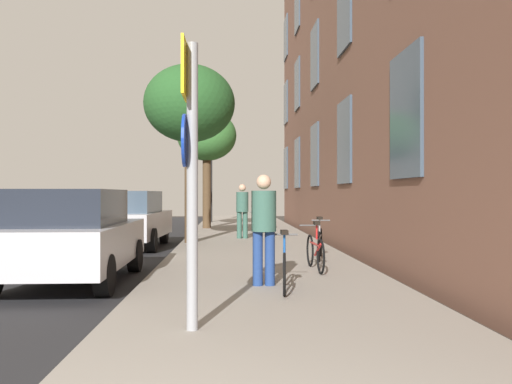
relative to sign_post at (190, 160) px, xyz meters
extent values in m
plane|color=#332D28|center=(-2.42, 11.37, -1.91)|extent=(41.80, 41.80, 0.00)
cube|color=#232326|center=(-4.52, 11.37, -1.91)|extent=(7.00, 38.00, 0.01)
cube|color=gray|center=(1.08, 11.37, -1.85)|extent=(4.20, 38.00, 0.12)
cube|color=brown|center=(3.68, 10.87, 5.52)|extent=(0.50, 27.00, 14.87)
cube|color=#384756|center=(3.40, 3.37, 0.99)|extent=(0.06, 1.62, 2.18)
cube|color=#384756|center=(3.40, 8.37, 0.99)|extent=(0.06, 1.62, 2.18)
cube|color=#384756|center=(3.40, 13.37, 0.99)|extent=(0.06, 1.62, 2.18)
cube|color=#384756|center=(3.40, 18.37, 0.99)|extent=(0.06, 1.62, 2.18)
cube|color=#384756|center=(3.40, 23.37, 0.99)|extent=(0.06, 1.62, 2.18)
cube|color=#384756|center=(3.40, 8.37, 4.46)|extent=(0.06, 1.62, 2.18)
cube|color=#384756|center=(3.40, 13.37, 4.46)|extent=(0.06, 1.62, 2.18)
cube|color=#384756|center=(3.40, 18.37, 4.46)|extent=(0.06, 1.62, 2.18)
cube|color=#384756|center=(3.40, 23.37, 4.46)|extent=(0.06, 1.62, 2.18)
cube|color=#384756|center=(3.40, 18.37, 7.93)|extent=(0.06, 1.62, 2.18)
cube|color=#384756|center=(3.40, 23.37, 7.93)|extent=(0.06, 1.62, 2.18)
cylinder|color=gray|center=(0.03, 0.00, -0.28)|extent=(0.12, 0.12, 3.03)
cube|color=yellow|center=(-0.05, 0.00, 0.95)|extent=(0.03, 0.60, 0.60)
cylinder|color=#14339E|center=(-0.05, 0.00, 0.20)|extent=(0.03, 0.56, 0.56)
cylinder|color=black|center=(-0.53, 22.24, 0.11)|extent=(0.12, 0.12, 3.82)
cube|color=black|center=(-0.71, 22.24, 1.57)|extent=(0.20, 0.24, 0.80)
sphere|color=#4B0707|center=(-0.82, 22.24, 1.83)|extent=(0.16, 0.16, 0.16)
sphere|color=orange|center=(-0.82, 22.24, 1.57)|extent=(0.16, 0.16, 0.16)
sphere|color=#083E11|center=(-0.82, 22.24, 1.31)|extent=(0.16, 0.16, 0.16)
cylinder|color=#4C3823|center=(-0.76, 10.40, -0.15)|extent=(0.29, 0.29, 3.29)
ellipsoid|color=#235123|center=(-0.76, 10.40, 2.29)|extent=(2.67, 2.67, 2.27)
cylinder|color=#4C3823|center=(-0.54, 17.21, -0.24)|extent=(0.35, 0.35, 3.12)
ellipsoid|color=#387533|center=(-0.54, 17.21, 2.07)|extent=(2.48, 2.48, 2.10)
torus|color=black|center=(1.28, 2.83, -1.49)|extent=(0.10, 0.62, 0.61)
torus|color=black|center=(1.18, 1.84, -1.49)|extent=(0.10, 0.62, 0.61)
cylinder|color=#194C99|center=(1.23, 2.34, -1.32)|extent=(0.13, 0.84, 0.04)
cylinder|color=#194C99|center=(1.21, 2.09, -1.40)|extent=(0.09, 0.51, 0.28)
cylinder|color=#194C99|center=(1.22, 2.19, -1.08)|extent=(0.04, 0.04, 0.28)
cube|color=black|center=(1.22, 2.19, -0.92)|extent=(0.10, 0.24, 0.06)
cylinder|color=#4C4C4C|center=(1.28, 2.83, -1.00)|extent=(0.42, 0.07, 0.03)
torus|color=black|center=(2.00, 4.98, -1.48)|extent=(0.06, 0.63, 0.63)
torus|color=black|center=(2.04, 3.91, -1.48)|extent=(0.06, 0.63, 0.63)
cylinder|color=#B21E1E|center=(2.02, 4.44, -1.31)|extent=(0.07, 0.91, 0.04)
cylinder|color=#B21E1E|center=(2.03, 4.18, -1.38)|extent=(0.06, 0.55, 0.30)
cylinder|color=#B21E1E|center=(2.03, 4.28, -1.06)|extent=(0.04, 0.04, 0.28)
cube|color=black|center=(2.03, 4.28, -0.90)|extent=(0.10, 0.24, 0.06)
cylinder|color=#4C4C4C|center=(2.00, 4.98, -0.98)|extent=(0.42, 0.04, 0.03)
torus|color=black|center=(2.50, 6.67, -1.47)|extent=(0.17, 0.64, 0.65)
torus|color=black|center=(2.30, 5.70, -1.47)|extent=(0.17, 0.64, 0.65)
cylinder|color=#99999E|center=(2.40, 6.19, -1.29)|extent=(0.22, 0.84, 0.04)
cylinder|color=#99999E|center=(2.35, 5.94, -1.37)|extent=(0.15, 0.51, 0.28)
cylinder|color=#99999E|center=(2.37, 6.04, -1.05)|extent=(0.04, 0.04, 0.28)
cube|color=black|center=(2.37, 6.04, -0.89)|extent=(0.10, 0.24, 0.06)
cylinder|color=#4C4C4C|center=(2.50, 6.67, -0.97)|extent=(0.42, 0.11, 0.03)
torus|color=black|center=(1.34, 13.61, -1.49)|extent=(0.09, 0.61, 0.61)
torus|color=black|center=(1.25, 12.59, -1.49)|extent=(0.09, 0.61, 0.61)
cylinder|color=#194C99|center=(1.29, 13.10, -1.32)|extent=(0.12, 0.87, 0.04)
cylinder|color=#194C99|center=(1.27, 12.84, -1.40)|extent=(0.09, 0.53, 0.28)
cylinder|color=#194C99|center=(1.28, 12.95, -1.09)|extent=(0.04, 0.04, 0.28)
cube|color=black|center=(1.28, 12.95, -0.93)|extent=(0.10, 0.24, 0.06)
cylinder|color=#4C4C4C|center=(1.34, 13.61, -1.01)|extent=(0.42, 0.07, 0.03)
cylinder|color=navy|center=(0.86, 2.77, -1.37)|extent=(0.16, 0.16, 0.85)
cylinder|color=navy|center=(1.05, 2.77, -1.37)|extent=(0.16, 0.16, 0.85)
cylinder|color=#33594C|center=(0.95, 2.77, -0.63)|extent=(0.53, 0.53, 0.64)
sphere|color=tan|center=(0.95, 2.77, -0.17)|extent=(0.23, 0.23, 0.23)
cylinder|color=#33594C|center=(0.73, 11.88, -1.37)|extent=(0.16, 0.16, 0.85)
cylinder|color=#33594C|center=(0.92, 11.88, -1.37)|extent=(0.16, 0.16, 0.85)
cylinder|color=#33594C|center=(0.82, 11.88, -0.62)|extent=(0.47, 0.47, 0.64)
sphere|color=tan|center=(0.82, 11.88, -0.17)|extent=(0.23, 0.23, 0.23)
cube|color=#B7B7BC|center=(-2.31, 3.86, -1.23)|extent=(1.91, 4.16, 0.70)
cube|color=#1E232D|center=(-2.31, 3.65, -0.58)|extent=(1.59, 2.33, 0.60)
cylinder|color=black|center=(-3.15, 5.18, -1.58)|extent=(0.22, 0.64, 0.64)
cylinder|color=black|center=(-1.46, 5.18, -1.58)|extent=(0.22, 0.64, 0.64)
cylinder|color=black|center=(-1.46, 2.54, -1.58)|extent=(0.22, 0.64, 0.64)
cube|color=#B7B7BC|center=(-2.42, 10.07, -1.23)|extent=(1.94, 4.24, 0.70)
cube|color=#384756|center=(-2.42, 9.86, -0.58)|extent=(1.58, 2.39, 0.60)
cylinder|color=black|center=(-3.21, 11.40, -1.58)|extent=(0.22, 0.64, 0.64)
cylinder|color=black|center=(-1.62, 11.40, -1.58)|extent=(0.22, 0.64, 0.64)
cylinder|color=black|center=(-3.21, 8.74, -1.58)|extent=(0.22, 0.64, 0.64)
cylinder|color=black|center=(-1.62, 8.74, -1.58)|extent=(0.22, 0.64, 0.64)
camera|label=1|loc=(0.42, -5.83, -0.36)|focal=38.70mm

